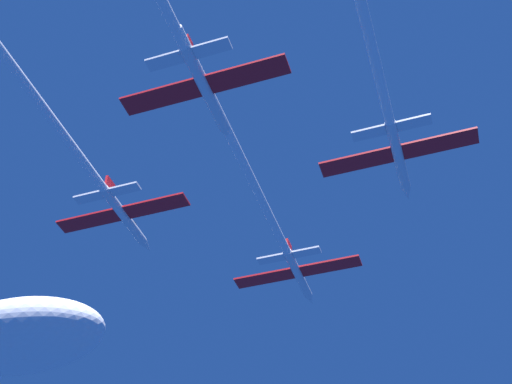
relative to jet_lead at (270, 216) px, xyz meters
The scene contains 4 objects.
jet_lead is the anchor object (origin of this frame).
jet_left_wing 26.73m from the jet_lead, 137.06° to the right, with size 19.18×52.34×3.18m.
jet_right_wing 26.77m from the jet_lead, 46.96° to the right, with size 19.18×53.68×3.18m.
cloud_puffy 80.78m from the jet_lead, 150.17° to the left, with size 39.77×21.87×13.92m, color white.
Camera 1 is at (20.16, -78.79, -57.77)m, focal length 46.52 mm.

